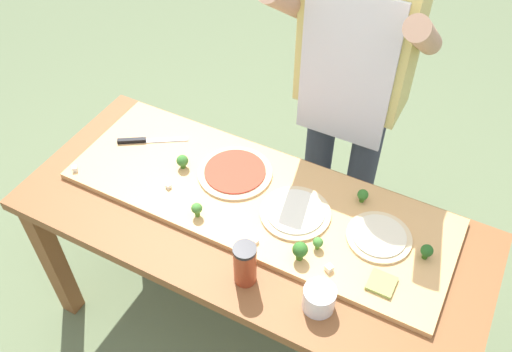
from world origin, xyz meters
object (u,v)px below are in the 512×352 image
at_px(flour_cup, 319,299).
at_px(sauce_jar, 245,264).
at_px(cheese_crumble_a, 256,241).
at_px(cheese_crumble_d, 168,186).
at_px(broccoli_floret_front_right, 318,243).
at_px(broccoli_floret_center_left, 300,250).
at_px(pizza_slice_center, 382,283).
at_px(broccoli_floret_front_mid, 427,251).
at_px(cook_center, 352,79).
at_px(broccoli_floret_front_left, 182,161).
at_px(broccoli_floret_back_left, 197,209).
at_px(cheese_crumble_c, 75,169).
at_px(pizza_whole_cheese_artichoke, 379,237).
at_px(pizza_whole_white_garlic, 295,212).
at_px(prep_table, 250,237).
at_px(cheese_crumble_b, 329,268).
at_px(chefs_knife, 143,140).
at_px(pizza_whole_tomato_red, 235,172).
at_px(broccoli_floret_back_mid, 363,195).

height_order(flour_cup, sauce_jar, sauce_jar).
height_order(cheese_crumble_a, cheese_crumble_d, same).
distance_m(broccoli_floret_front_right, cheese_crumble_a, 0.20).
relative_size(broccoli_floret_center_left, cheese_crumble_a, 4.73).
xyz_separation_m(pizza_slice_center, broccoli_floret_center_left, (-0.26, -0.03, 0.04)).
xyz_separation_m(broccoli_floret_front_mid, cook_center, (-0.46, 0.49, 0.19)).
bearing_deg(cheese_crumble_a, sauce_jar, -76.98).
bearing_deg(broccoli_floret_front_right, broccoli_floret_front_left, 169.47).
relative_size(broccoli_floret_back_left, broccoli_floret_front_left, 1.02).
xyz_separation_m(cheese_crumble_a, cheese_crumble_c, (-0.75, -0.02, 0.00)).
bearing_deg(pizza_whole_cheese_artichoke, pizza_whole_white_garlic, -173.33).
relative_size(broccoli_floret_center_left, cheese_crumble_c, 3.77).
xyz_separation_m(prep_table, broccoli_floret_front_left, (-0.33, 0.08, 0.16)).
relative_size(cheese_crumble_b, flour_cup, 0.21).
bearing_deg(cheese_crumble_c, flour_cup, -5.19).
relative_size(pizza_whole_cheese_artichoke, broccoli_floret_back_left, 3.80).
bearing_deg(chefs_knife, cheese_crumble_a, -20.47).
height_order(pizza_whole_cheese_artichoke, cheese_crumble_c, cheese_crumble_c).
distance_m(broccoli_floret_front_left, broccoli_floret_front_right, 0.60).
height_order(pizza_whole_white_garlic, cheese_crumble_c, cheese_crumble_c).
bearing_deg(pizza_whole_tomato_red, cheese_crumble_c, -153.91).
xyz_separation_m(pizza_slice_center, broccoli_floret_back_left, (-0.65, -0.03, 0.03)).
distance_m(pizza_slice_center, cheese_crumble_d, 0.81).
height_order(pizza_whole_white_garlic, broccoli_floret_front_right, broccoli_floret_front_right).
distance_m(prep_table, pizza_slice_center, 0.52).
bearing_deg(prep_table, broccoli_floret_front_left, 165.43).
height_order(broccoli_floret_front_mid, broccoli_floret_front_left, broccoli_floret_front_mid).
bearing_deg(cheese_crumble_d, pizza_whole_cheese_artichoke, 10.23).
bearing_deg(broccoli_floret_front_left, prep_table, -14.57).
height_order(chefs_knife, broccoli_floret_center_left, broccoli_floret_center_left).
bearing_deg(broccoli_floret_front_mid, cheese_crumble_d, -171.93).
height_order(chefs_knife, cheese_crumble_b, cheese_crumble_b).
height_order(broccoli_floret_center_left, cheese_crumble_c, broccoli_floret_center_left).
xyz_separation_m(broccoli_floret_center_left, cheese_crumble_c, (-0.90, -0.03, -0.03)).
relative_size(broccoli_floret_front_mid, flour_cup, 0.58).
distance_m(broccoli_floret_front_left, cheese_crumble_d, 0.12).
bearing_deg(sauce_jar, broccoli_floret_front_mid, 34.20).
bearing_deg(cheese_crumble_c, pizza_whole_white_garlic, 13.09).
relative_size(broccoli_floret_front_mid, sauce_jar, 0.36).
bearing_deg(broccoli_floret_center_left, cheese_crumble_c, -178.32).
distance_m(pizza_whole_tomato_red, broccoli_floret_back_mid, 0.47).
height_order(broccoli_floret_center_left, flour_cup, broccoli_floret_center_left).
bearing_deg(pizza_whole_white_garlic, broccoli_floret_front_left, 178.52).
bearing_deg(pizza_whole_white_garlic, broccoli_floret_front_right, -38.17).
distance_m(cheese_crumble_c, sauce_jar, 0.78).
bearing_deg(cheese_crumble_a, flour_cup, -21.72).
distance_m(prep_table, chefs_knife, 0.57).
bearing_deg(prep_table, broccoli_floret_front_mid, 9.70).
bearing_deg(pizza_whole_tomato_red, sauce_jar, -56.67).
height_order(pizza_slice_center, cheese_crumble_b, cheese_crumble_b).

